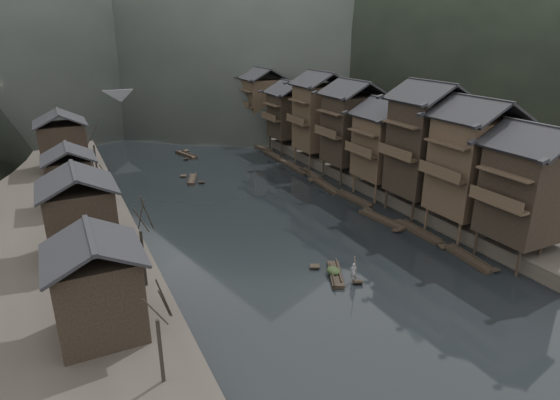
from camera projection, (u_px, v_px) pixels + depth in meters
water at (323, 260)px, 45.38m from camera, size 300.00×300.00×0.00m
right_bank at (369, 136)px, 93.21m from camera, size 40.00×200.00×1.80m
stilt_houses at (361, 121)px, 65.23m from camera, size 9.00×67.60×15.87m
left_houses at (72, 177)px, 51.83m from camera, size 8.10×53.20×8.73m
bare_trees at (113, 184)px, 46.76m from camera, size 3.95×45.46×7.91m
moored_sampans at (296, 168)px, 74.13m from camera, size 3.48×74.04×0.47m
midriver_boats at (186, 153)px, 82.99m from camera, size 8.00×33.85×0.45m
stone_bridge at (156, 104)px, 104.15m from camera, size 40.00×6.00×9.00m
hero_sampan at (336, 274)px, 42.48m from camera, size 3.05×5.01×0.44m
cargo_heap at (334, 267)px, 42.42m from camera, size 1.13×1.48×0.68m
boatman at (354, 269)px, 41.08m from camera, size 0.73×0.65×1.67m
bamboo_pole at (357, 242)px, 40.27m from camera, size 1.57×1.61×3.48m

